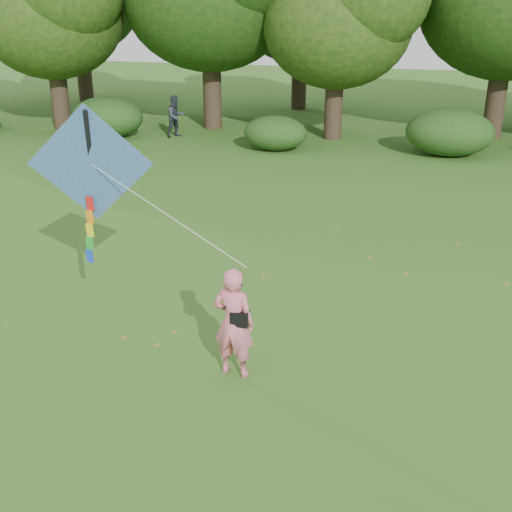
# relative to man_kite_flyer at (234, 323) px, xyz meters

# --- Properties ---
(ground) EXTENTS (100.00, 100.00, 0.00)m
(ground) POSITION_rel_man_kite_flyer_xyz_m (0.92, -0.24, -0.99)
(ground) COLOR #265114
(ground) RESTS_ON ground
(man_kite_flyer) EXTENTS (0.77, 0.56, 1.98)m
(man_kite_flyer) POSITION_rel_man_kite_flyer_xyz_m (0.00, 0.00, 0.00)
(man_kite_flyer) COLOR #DC677C
(man_kite_flyer) RESTS_ON ground
(bystander_left) EXTENTS (1.11, 1.15, 1.86)m
(bystander_left) POSITION_rel_man_kite_flyer_xyz_m (-8.06, 18.35, -0.06)
(bystander_left) COLOR #2B313A
(bystander_left) RESTS_ON ground
(crossbody_bag) EXTENTS (0.43, 0.20, 0.75)m
(crossbody_bag) POSITION_rel_man_kite_flyer_xyz_m (0.12, -0.03, 0.13)
(crossbody_bag) COLOR black
(crossbody_bag) RESTS_ON ground
(flying_kite) EXTENTS (4.12, 1.14, 2.99)m
(flying_kite) POSITION_rel_man_kite_flyer_xyz_m (-2.80, 0.77, 2.32)
(flying_kite) COLOR #2767AB
(flying_kite) RESTS_ON ground
(tree_line) EXTENTS (54.70, 15.30, 9.48)m
(tree_line) POSITION_rel_man_kite_flyer_xyz_m (2.59, 22.63, 4.61)
(tree_line) COLOR #3A2D1E
(tree_line) RESTS_ON ground
(shrub_band) EXTENTS (39.15, 3.22, 1.88)m
(shrub_band) POSITION_rel_man_kite_flyer_xyz_m (0.19, 17.36, -0.13)
(shrub_band) COLOR #264919
(shrub_band) RESTS_ON ground
(fallen_leaves) EXTENTS (8.02, 8.56, 0.01)m
(fallen_leaves) POSITION_rel_man_kite_flyer_xyz_m (1.37, 3.73, -0.99)
(fallen_leaves) COLOR olive
(fallen_leaves) RESTS_ON ground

